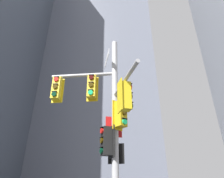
# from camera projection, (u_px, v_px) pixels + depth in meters

# --- Properties ---
(building_mid_block) EXTENTS (15.88, 15.88, 41.14)m
(building_mid_block) POSITION_uv_depth(u_px,v_px,m) (103.00, 76.00, 36.17)
(building_mid_block) COLOR slate
(building_mid_block) RESTS_ON ground
(signal_pole_assembly) EXTENTS (3.61, 2.92, 8.32)m
(signal_pole_assembly) POSITION_uv_depth(u_px,v_px,m) (105.00, 115.00, 7.63)
(signal_pole_assembly) COLOR #B2B2B5
(signal_pole_assembly) RESTS_ON ground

